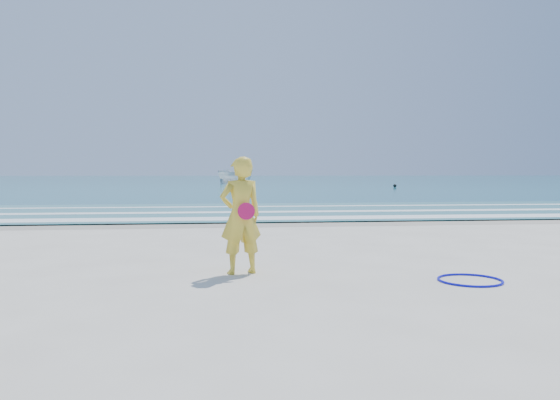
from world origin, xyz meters
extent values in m
plane|color=silver|center=(0.00, 0.00, 0.00)|extent=(400.00, 400.00, 0.00)
cube|color=#B2A893|center=(0.00, 9.00, 0.00)|extent=(400.00, 2.40, 0.00)
cube|color=#19727F|center=(0.00, 105.00, 0.02)|extent=(400.00, 190.00, 0.04)
cube|color=#59B7AD|center=(0.00, 14.00, 0.04)|extent=(400.00, 10.00, 0.01)
cube|color=white|center=(0.00, 10.30, 0.05)|extent=(400.00, 1.40, 0.01)
cube|color=white|center=(0.00, 13.20, 0.05)|extent=(400.00, 0.90, 0.01)
cube|color=white|center=(0.00, 16.50, 0.05)|extent=(400.00, 0.60, 0.01)
torus|color=#0C0BCD|center=(2.25, -0.37, 0.02)|extent=(1.25, 1.25, 0.03)
imported|color=white|center=(1.11, 64.74, 1.03)|extent=(5.47, 3.67, 1.98)
sphere|color=black|center=(16.33, 44.91, 0.21)|extent=(0.34, 0.34, 0.34)
imported|color=yellow|center=(-1.12, 0.64, 0.93)|extent=(0.78, 0.61, 1.87)
cylinder|color=#D31251|center=(-1.04, 0.46, 1.01)|extent=(0.27, 0.08, 0.27)
camera|label=1|loc=(-1.50, -8.04, 1.64)|focal=35.00mm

